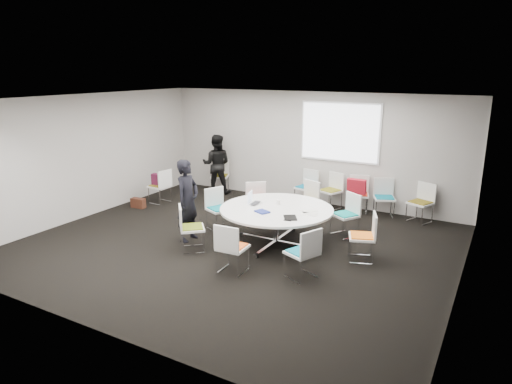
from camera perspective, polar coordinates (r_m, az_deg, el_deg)
The scene contains 31 objects.
room_shell at distance 8.56m, azimuth -1.93°, elevation 2.06°, with size 8.08×7.08×2.88m.
conference_table at distance 8.90m, azimuth 2.56°, elevation -3.20°, with size 2.20×2.20×0.73m.
projection_screen at distance 11.28m, azimuth 10.40°, elevation 7.35°, with size 1.90×0.03×1.35m, color white.
chair_ring_a at distance 8.43m, azimuth 13.10°, elevation -6.56°, with size 0.58×0.59×0.88m.
chair_ring_b at distance 9.56m, azimuth 11.08°, elevation -3.82°, with size 0.63×0.62×0.88m.
chair_ring_c at distance 10.45m, azimuth 6.23°, elevation -1.97°, with size 0.58×0.57×0.88m.
chair_ring_d at distance 10.22m, azimuth 0.17°, elevation -2.26°, with size 0.64×0.64×0.88m.
chair_ring_e at distance 9.80m, azimuth -4.62°, elevation -3.08°, with size 0.60×0.60×0.88m.
chair_ring_f at distance 8.73m, azimuth -8.03°, elevation -5.53°, with size 0.64×0.64×0.88m.
chair_ring_g at distance 7.76m, azimuth -2.98°, elevation -8.12°, with size 0.48×0.47×0.88m.
chair_ring_h at distance 7.58m, azimuth 5.80°, elevation -8.76°, with size 0.59×0.60×0.88m.
chair_back_a at distance 11.57m, azimuth 6.28°, elevation -0.26°, with size 0.54×0.53×0.88m.
chair_back_b at distance 11.34m, azimuth 9.29°, elevation -0.69°, with size 0.59×0.59×0.88m.
chair_back_c at distance 11.14m, azimuth 12.66°, elevation -1.16°, with size 0.57×0.57×0.88m.
chair_back_d at distance 10.99m, azimuth 15.67°, elevation -1.58°, with size 0.60×0.59×0.88m.
chair_back_e at distance 10.85m, azimuth 19.81°, elevation -2.15°, with size 0.60×0.59×0.88m.
chair_spare_left at distance 11.89m, azimuth -11.87°, elevation -0.08°, with size 0.48×0.49×0.88m.
chair_person_back at distance 12.77m, azimuth -4.52°, elevation 1.26°, with size 0.60×0.59×0.88m.
person_main at distance 9.10m, azimuth -8.55°, elevation -1.06°, with size 0.60×0.39×1.64m, color black.
person_back at distance 12.52m, azimuth -4.97°, elevation 3.49°, with size 0.79×0.62×1.63m, color black.
laptop at distance 9.07m, azimuth 0.18°, elevation -1.46°, with size 0.31×0.20×0.02m, color #333338.
laptop_lid at distance 9.09m, azimuth -0.76°, elevation -0.65°, with size 0.30×0.02×0.22m, color silver.
notebook_black at distance 8.26m, azimuth 4.30°, elevation -3.21°, with size 0.22×0.30×0.02m, color black.
tablet_folio at distance 8.57m, azimuth 0.78°, elevation -2.47°, with size 0.26×0.20×0.03m, color navy.
papers_right at distance 8.71m, azimuth 6.55°, elevation -2.34°, with size 0.30×0.21×0.00m, color silver.
papers_front at distance 8.52m, azimuth 6.66°, elevation -2.76°, with size 0.30×0.21×0.00m, color silver.
cup at distance 9.06m, azimuth 2.82°, elevation -1.28°, with size 0.08×0.08×0.09m, color white.
phone at distance 8.14m, azimuth 3.99°, elevation -3.54°, with size 0.14×0.07×0.01m, color black.
maroon_bag at distance 11.82m, azimuth -12.01°, elevation 1.54°, with size 0.40×0.14×0.28m, color #541632.
brown_bag at distance 11.66m, azimuth -14.51°, elevation -1.34°, with size 0.36×0.16×0.24m, color #3E1E14.
red_jacket at distance 10.82m, azimuth 12.47°, elevation 0.70°, with size 0.44×0.10×0.35m, color #AF1524.
Camera 1 is at (4.42, -7.12, 3.35)m, focal length 32.00 mm.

